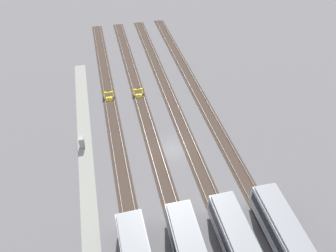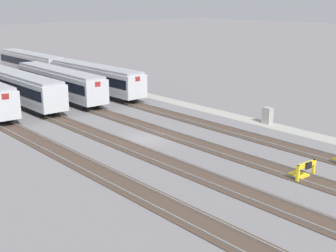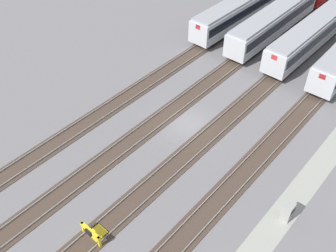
{
  "view_description": "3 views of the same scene",
  "coord_description": "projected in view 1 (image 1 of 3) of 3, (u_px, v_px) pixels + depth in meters",
  "views": [
    {
      "loc": [
        32.14,
        -8.36,
        32.33
      ],
      "look_at": [
        -3.0,
        -0.0,
        1.8
      ],
      "focal_mm": 35.0,
      "sensor_mm": 36.0,
      "label": 1
    },
    {
      "loc": [
        -31.05,
        23.96,
        11.79
      ],
      "look_at": [
        -3.0,
        -0.0,
        1.8
      ],
      "focal_mm": 50.0,
      "sensor_mm": 36.0,
      "label": 2
    },
    {
      "loc": [
        -22.78,
        -17.01,
        25.46
      ],
      "look_at": [
        -3.0,
        -0.0,
        1.8
      ],
      "focal_mm": 42.0,
      "sensor_mm": 36.0,
      "label": 3
    }
  ],
  "objects": [
    {
      "name": "rail_track_near_inner",
      "position": [
        155.0,
        152.0,
        45.75
      ],
      "size": [
        90.0,
        2.24,
        0.21
      ],
      "color": "#47382D",
      "rests_on": "ground"
    },
    {
      "name": "bumper_stop_nearest_track",
      "position": [
        109.0,
        96.0,
        55.36
      ],
      "size": [
        1.38,
        2.01,
        1.22
      ],
      "color": "yellow",
      "rests_on": "ground"
    },
    {
      "name": "rail_track_nearest",
      "position": [
        120.0,
        158.0,
        44.86
      ],
      "size": [
        90.0,
        2.23,
        0.21
      ],
      "color": "#47382D",
      "rests_on": "ground"
    },
    {
      "name": "rail_track_far_inner",
      "position": [
        223.0,
        140.0,
        47.53
      ],
      "size": [
        90.0,
        2.23,
        0.21
      ],
      "color": "#47382D",
      "rests_on": "ground"
    },
    {
      "name": "ground_plane",
      "position": [
        173.0,
        149.0,
        46.22
      ],
      "size": [
        400.0,
        400.0,
        0.0
      ],
      "primitive_type": "plane",
      "color": "slate"
    },
    {
      "name": "service_walkway",
      "position": [
        86.0,
        164.0,
        44.09
      ],
      "size": [
        54.0,
        2.0,
        0.01
      ],
      "primitive_type": "cube",
      "color": "#9E9E93",
      "rests_on": "ground"
    },
    {
      "name": "electrical_cabinet",
      "position": [
        82.0,
        142.0,
        46.15
      ],
      "size": [
        0.9,
        0.73,
        1.6
      ],
      "color": "#9E9E99",
      "rests_on": "ground"
    },
    {
      "name": "bumper_stop_near_inner_track",
      "position": [
        139.0,
        93.0,
        56.02
      ],
      "size": [
        1.36,
        2.0,
        1.22
      ],
      "color": "yellow",
      "rests_on": "ground"
    },
    {
      "name": "rail_track_middle",
      "position": [
        190.0,
        146.0,
        46.64
      ],
      "size": [
        90.0,
        2.24,
        0.21
      ],
      "color": "#47382D",
      "rests_on": "ground"
    }
  ]
}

